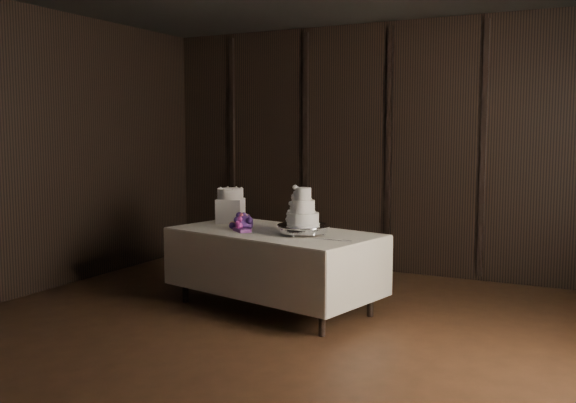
{
  "coord_description": "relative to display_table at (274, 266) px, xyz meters",
  "views": [
    {
      "loc": [
        2.4,
        -3.94,
        1.69
      ],
      "look_at": [
        -0.3,
        1.38,
        1.05
      ],
      "focal_mm": 40.0,
      "sensor_mm": 36.0,
      "label": 1
    }
  ],
  "objects": [
    {
      "name": "room",
      "position": [
        0.45,
        -1.38,
        1.08
      ],
      "size": [
        6.08,
        7.08,
        3.08
      ],
      "color": "black",
      "rests_on": "ground"
    },
    {
      "name": "display_table",
      "position": [
        0.0,
        0.0,
        0.0
      ],
      "size": [
        2.17,
        1.45,
        0.76
      ],
      "rotation": [
        0.0,
        0.0,
        -0.22
      ],
      "color": "#EDE6CD",
      "rests_on": "ground"
    },
    {
      "name": "cake_stand",
      "position": [
        0.35,
        -0.08,
        0.39
      ],
      "size": [
        0.58,
        0.58,
        0.09
      ],
      "primitive_type": "cylinder",
      "rotation": [
        0.0,
        0.0,
        0.21
      ],
      "color": "silver",
      "rests_on": "display_table"
    },
    {
      "name": "wedding_cake",
      "position": [
        0.32,
        -0.09,
        0.57
      ],
      "size": [
        0.33,
        0.29,
        0.34
      ],
      "rotation": [
        0.0,
        0.0,
        -0.21
      ],
      "color": "white",
      "rests_on": "cake_stand"
    },
    {
      "name": "bouquet",
      "position": [
        -0.31,
        -0.04,
        0.41
      ],
      "size": [
        0.5,
        0.52,
        0.2
      ],
      "primitive_type": null,
      "rotation": [
        0.0,
        0.0,
        -0.64
      ],
      "color": "#DD545F",
      "rests_on": "display_table"
    },
    {
      "name": "box_pedestal",
      "position": [
        -0.67,
        0.3,
        0.47
      ],
      "size": [
        0.33,
        0.33,
        0.25
      ],
      "primitive_type": "cube",
      "rotation": [
        0.0,
        0.0,
        0.32
      ],
      "color": "white",
      "rests_on": "display_table"
    },
    {
      "name": "small_cake",
      "position": [
        -0.67,
        0.3,
        0.65
      ],
      "size": [
        0.31,
        0.31,
        0.11
      ],
      "primitive_type": "cylinder",
      "rotation": [
        0.0,
        0.0,
        0.18
      ],
      "color": "white",
      "rests_on": "box_pedestal"
    },
    {
      "name": "cake_knife",
      "position": [
        0.67,
        -0.26,
        0.35
      ],
      "size": [
        0.37,
        0.06,
        0.01
      ],
      "primitive_type": "cube",
      "rotation": [
        0.0,
        0.0,
        -0.1
      ],
      "color": "silver",
      "rests_on": "display_table"
    }
  ]
}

